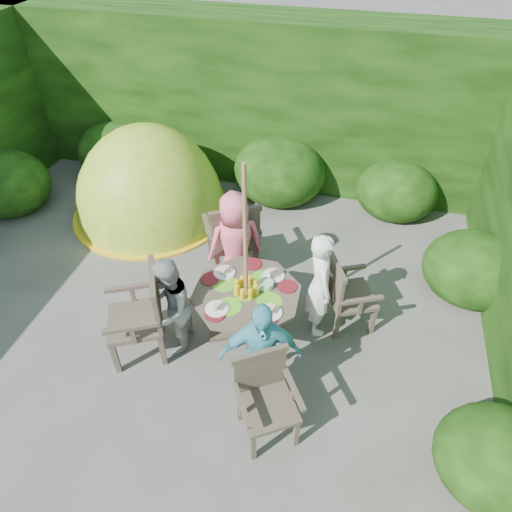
% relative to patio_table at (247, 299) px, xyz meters
% --- Properties ---
extents(ground, '(60.00, 60.00, 0.00)m').
position_rel_patio_table_xyz_m(ground, '(-0.89, -0.41, -0.58)').
color(ground, '#4C4A44').
rests_on(ground, ground).
extents(hedge_enclosure, '(9.00, 9.00, 2.50)m').
position_rel_patio_table_xyz_m(hedge_enclosure, '(-0.89, 0.92, 0.67)').
color(hedge_enclosure, black).
rests_on(hedge_enclosure, ground).
extents(patio_table, '(1.56, 1.56, 0.82)m').
position_rel_patio_table_xyz_m(patio_table, '(0.00, 0.00, 0.00)').
color(patio_table, '#3D3228').
rests_on(patio_table, ground).
extents(parasol_pole, '(0.06, 0.06, 2.20)m').
position_rel_patio_table_xyz_m(parasol_pole, '(-0.00, -0.00, 0.52)').
color(parasol_pole, brown).
rests_on(parasol_pole, ground).
extents(garden_chair_right, '(0.67, 0.70, 0.91)m').
position_rel_patio_table_xyz_m(garden_chair_right, '(1.00, 0.45, -0.09)').
color(garden_chair_right, '#3D3228').
rests_on(garden_chair_right, ground).
extents(garden_chair_left, '(0.76, 0.80, 1.03)m').
position_rel_patio_table_xyz_m(garden_chair_left, '(-0.99, -0.45, -0.03)').
color(garden_chair_left, '#3D3228').
rests_on(garden_chair_left, ground).
extents(garden_chair_back, '(0.83, 0.80, 1.06)m').
position_rel_patio_table_xyz_m(garden_chair_back, '(-0.45, 0.99, -0.01)').
color(garden_chair_back, '#3D3228').
rests_on(garden_chair_back, ground).
extents(garden_chair_front, '(0.70, 0.68, 0.88)m').
position_rel_patio_table_xyz_m(garden_chair_front, '(0.45, -1.01, -0.11)').
color(garden_chair_front, '#3D3228').
rests_on(garden_chair_front, ground).
extents(child_right, '(0.46, 0.56, 1.32)m').
position_rel_patio_table_xyz_m(child_right, '(0.72, 0.33, 0.08)').
color(child_right, white).
rests_on(child_right, ground).
extents(child_left, '(0.54, 0.65, 1.20)m').
position_rel_patio_table_xyz_m(child_left, '(-0.73, -0.34, 0.02)').
color(child_left, '#999894').
rests_on(child_left, ground).
extents(child_back, '(0.80, 0.73, 1.37)m').
position_rel_patio_table_xyz_m(child_back, '(-0.34, 0.72, 0.11)').
color(child_back, '#EC617C').
rests_on(child_back, ground).
extents(child_front, '(0.83, 0.54, 1.31)m').
position_rel_patio_table_xyz_m(child_front, '(0.33, -0.73, 0.08)').
color(child_front, '#52B0C1').
rests_on(child_front, ground).
extents(dome_tent, '(2.37, 2.37, 2.71)m').
position_rel_patio_table_xyz_m(dome_tent, '(-2.07, 1.97, -0.58)').
color(dome_tent, '#8EB022').
rests_on(dome_tent, ground).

